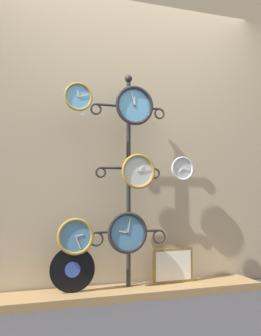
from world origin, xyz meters
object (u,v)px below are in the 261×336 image
(clock_top_left, at_px, (78,97))
(clock_middle_right, at_px, (182,169))
(clock_middle_center, at_px, (138,171))
(picture_frame, at_px, (173,266))
(clock_bottom_left, at_px, (75,237))
(vinyl_record, at_px, (73,270))
(display_stand, at_px, (128,226))
(clock_top_center, at_px, (134,106))
(clock_bottom_center, at_px, (127,233))

(clock_top_left, bearing_deg, clock_middle_right, 0.82)
(clock_middle_center, relative_size, picture_frame, 0.78)
(clock_bottom_left, distance_m, vinyl_record, 0.25)
(display_stand, xyz_separation_m, clock_middle_center, (0.04, -0.11, 0.43))
(clock_middle_center, distance_m, picture_frame, 0.86)
(clock_top_center, distance_m, picture_frame, 1.36)
(clock_top_left, xyz_separation_m, clock_bottom_left, (-0.01, 0.01, -1.06))
(clock_top_left, xyz_separation_m, picture_frame, (0.83, 0.09, -1.34))
(clock_middle_center, height_order, clock_middle_right, clock_middle_center)
(clock_top_center, xyz_separation_m, clock_middle_center, (0.03, -0.01, -0.53))
(clock_bottom_center, distance_m, picture_frame, 0.53)
(clock_middle_right, height_order, picture_frame, clock_middle_right)
(clock_top_center, distance_m, clock_middle_right, 0.66)
(clock_top_left, height_order, vinyl_record, clock_top_left)
(clock_top_left, relative_size, clock_middle_center, 0.80)
(clock_top_center, height_order, clock_middle_right, clock_top_center)
(clock_top_center, bearing_deg, vinyl_record, 175.39)
(clock_bottom_center, bearing_deg, display_stand, 66.15)
(clock_top_left, distance_m, clock_top_center, 0.46)
(clock_bottom_center, xyz_separation_m, picture_frame, (0.43, 0.09, -0.29))
(clock_bottom_center, height_order, vinyl_record, clock_bottom_center)
(clock_middle_center, height_order, clock_bottom_left, clock_middle_center)
(clock_bottom_center, relative_size, picture_frame, 0.90)
(clock_bottom_center, bearing_deg, clock_top_left, -179.42)
(clock_bottom_center, height_order, picture_frame, clock_bottom_center)
(clock_middle_center, relative_size, clock_bottom_left, 1.01)
(clock_middle_center, distance_m, vinyl_record, 0.90)
(clock_top_left, height_order, clock_bottom_left, clock_top_left)
(clock_bottom_left, relative_size, vinyl_record, 0.81)
(clock_middle_center, xyz_separation_m, clock_bottom_center, (-0.08, 0.02, -0.48))
(clock_middle_center, relative_size, clock_bottom_center, 0.86)
(clock_middle_right, xyz_separation_m, vinyl_record, (-0.91, 0.02, -0.78))
(display_stand, relative_size, clock_bottom_left, 6.41)
(clock_middle_right, height_order, clock_bottom_left, clock_middle_right)
(clock_top_center, relative_size, vinyl_record, 0.93)
(clock_top_center, relative_size, picture_frame, 0.89)
(clock_middle_center, height_order, clock_bottom_center, clock_middle_center)
(display_stand, height_order, clock_bottom_left, display_stand)
(display_stand, bearing_deg, clock_bottom_left, -168.18)
(display_stand, xyz_separation_m, clock_bottom_center, (-0.04, -0.10, -0.05))
(clock_top_center, bearing_deg, clock_bottom_center, 174.54)
(clock_top_center, xyz_separation_m, clock_bottom_center, (-0.06, 0.01, -1.01))
(picture_frame, bearing_deg, clock_middle_center, -163.00)
(clock_top_left, xyz_separation_m, clock_middle_center, (0.48, -0.01, -0.56))
(clock_bottom_left, distance_m, picture_frame, 0.89)
(clock_top_left, bearing_deg, display_stand, 12.80)
(clock_middle_center, distance_m, clock_middle_right, 0.40)
(clock_top_left, distance_m, picture_frame, 1.58)
(clock_middle_right, relative_size, clock_bottom_left, 0.73)
(clock_middle_center, bearing_deg, clock_top_left, 178.40)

